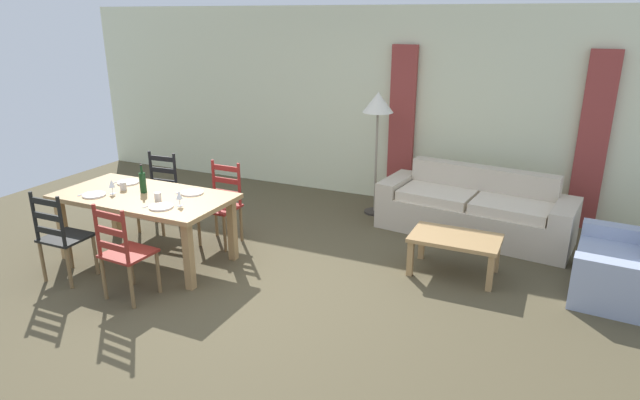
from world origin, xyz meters
The scene contains 26 objects.
ground_plane centered at (0.00, 0.00, -0.01)m, with size 9.60×9.60×0.02m, color brown.
wall_far centered at (0.00, 3.30, 1.35)m, with size 9.60×0.16×2.70m, color beige.
curtain_panel_left centered at (0.62, 3.16, 1.10)m, with size 0.35×0.08×2.20m, color #943833.
curtain_panel_right centered at (3.02, 3.16, 1.10)m, with size 0.35×0.08×2.20m, color #943833.
dining_table centered at (-1.31, 0.11, 0.66)m, with size 1.90×0.96×0.75m.
dining_chair_near_left centered at (-1.72, -0.65, 0.48)m, with size 0.43×0.41×0.96m.
dining_chair_near_right centered at (-0.88, -0.67, 0.48)m, with size 0.44×0.42×0.96m.
dining_chair_far_left centered at (-1.80, 0.89, 0.48)m, with size 0.45×0.43×0.96m.
dining_chair_far_right centered at (-0.84, 0.85, 0.48)m, with size 0.42×0.40×0.96m.
dinner_plate_near_left centered at (-1.76, -0.14, 0.76)m, with size 0.24×0.24×0.02m, color white.
fork_near_left centered at (-1.91, -0.14, 0.75)m, with size 0.02×0.17×0.01m, color silver.
dinner_plate_near_right centered at (-0.86, -0.14, 0.76)m, with size 0.24×0.24×0.02m, color white.
fork_near_right centered at (-1.01, -0.14, 0.75)m, with size 0.02×0.17×0.01m, color silver.
dinner_plate_far_left centered at (-1.76, 0.36, 0.76)m, with size 0.24×0.24×0.02m, color white.
fork_far_left centered at (-1.91, 0.36, 0.75)m, with size 0.02×0.17×0.01m, color silver.
dinner_plate_far_right centered at (-0.86, 0.36, 0.76)m, with size 0.24×0.24×0.02m, color white.
fork_far_right centered at (-1.01, 0.36, 0.75)m, with size 0.02×0.17×0.01m, color silver.
wine_bottle centered at (-1.36, 0.17, 0.87)m, with size 0.07×0.07×0.32m.
wine_glass_near_left centered at (-1.62, -0.01, 0.86)m, with size 0.06×0.06×0.16m.
wine_glass_near_right centered at (-0.72, -0.02, 0.86)m, with size 0.06×0.06×0.16m.
coffee_cup_primary centered at (-1.03, 0.01, 0.80)m, with size 0.07×0.07×0.09m, color beige.
coffee_cup_secondary centered at (-1.62, 0.14, 0.80)m, with size 0.07×0.07×0.09m, color beige.
couch centered at (1.83, 2.37, 0.29)m, with size 2.36×1.08×0.80m.
coffee_table centered at (1.83, 1.15, 0.36)m, with size 0.90×0.56×0.42m.
armchair_upholstered centered at (3.44, 1.40, 0.25)m, with size 0.88×1.22×0.72m.
standing_lamp centered at (0.47, 2.55, 1.41)m, with size 0.40×0.40×1.64m.
Camera 1 is at (2.72, -4.10, 2.58)m, focal length 30.46 mm.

